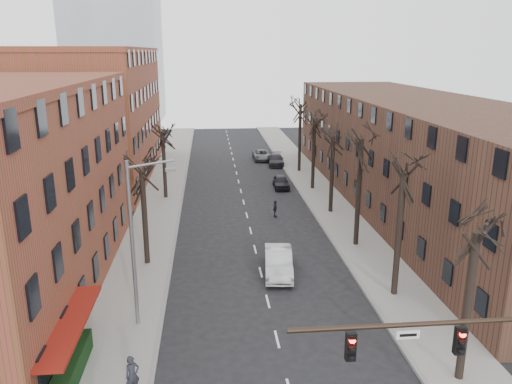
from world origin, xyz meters
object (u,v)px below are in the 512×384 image
object	(u,v)px
silver_sedan	(278,262)
parked_car_near	(281,182)
parked_car_mid	(276,160)
pedestrian_a	(132,375)

from	to	relation	value
silver_sedan	parked_car_near	xyz separation A→B (m)	(3.22, 21.18, -0.15)
parked_car_mid	pedestrian_a	bearing A→B (deg)	-100.05
parked_car_mid	pedestrian_a	size ratio (longest dim) A/B	2.69
pedestrian_a	silver_sedan	bearing A→B (deg)	21.71
parked_car_near	parked_car_mid	xyz separation A→B (m)	(0.94, 11.03, 0.01)
pedestrian_a	parked_car_mid	bearing A→B (deg)	40.64
parked_car_near	parked_car_mid	world-z (taller)	parked_car_mid
parked_car_mid	pedestrian_a	distance (m)	45.24
parked_car_near	silver_sedan	bearing A→B (deg)	-97.09
silver_sedan	parked_car_near	world-z (taller)	silver_sedan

